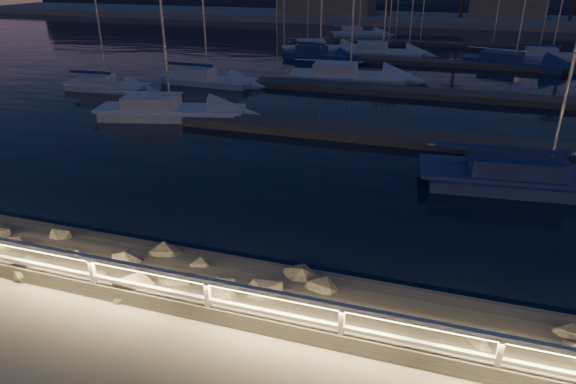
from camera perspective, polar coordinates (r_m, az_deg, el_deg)
name	(u,v)px	position (r m, az deg, el deg)	size (l,w,h in m)	color
ground	(294,337)	(11.35, 0.71, -15.78)	(400.00, 400.00, 0.00)	gray
harbor_water	(419,85)	(40.49, 14.39, 11.45)	(400.00, 440.00, 0.60)	black
guard_rail	(291,306)	(10.89, 0.38, -12.58)	(44.11, 0.12, 1.06)	silver
floating_docks	(422,74)	(41.63, 14.62, 12.56)	(22.00, 36.00, 0.40)	#5D534D
far_shore	(445,17)	(82.73, 17.07, 18.09)	(160.00, 14.00, 5.20)	gray
sailboat_a	(105,85)	(37.86, -19.66, 11.18)	(6.11, 2.22, 10.27)	silver
sailboat_b	(167,110)	(29.82, -13.31, 8.90)	(8.45, 4.31, 13.88)	silver
sailboat_d	(541,176)	(21.90, 26.26, 1.60)	(9.76, 3.88, 16.08)	navy
sailboat_e	(205,78)	(38.08, -9.17, 12.36)	(7.04, 2.40, 11.90)	silver
sailboat_g	(347,75)	(39.04, 6.58, 12.81)	(8.90, 3.39, 14.77)	silver
sailboat_i	(318,55)	(48.07, 3.39, 14.98)	(7.29, 3.75, 12.03)	navy
sailboat_j	(380,51)	(50.78, 10.24, 15.14)	(7.92, 2.94, 13.21)	silver
sailboat_k	(549,55)	(53.92, 27.03, 13.45)	(7.27, 2.73, 12.07)	silver
sailboat_l	(512,62)	(48.31, 23.60, 13.13)	(8.99, 5.36, 14.73)	navy
sailboat_m	(358,33)	(64.83, 7.74, 17.10)	(6.84, 4.01, 11.34)	silver
sailboat_n	(319,48)	(52.41, 3.43, 15.71)	(7.78, 4.77, 12.88)	silver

